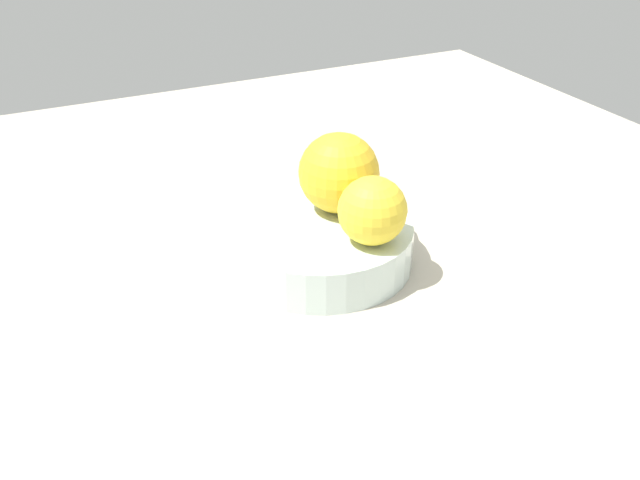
# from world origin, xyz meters

# --- Properties ---
(ground_plane) EXTENTS (1.10, 1.10, 0.02)m
(ground_plane) POSITION_xyz_m (0.00, 0.00, -0.01)
(ground_plane) COLOR #BCB29E
(fruit_bowl) EXTENTS (0.17, 0.17, 0.04)m
(fruit_bowl) POSITION_xyz_m (0.00, 0.00, 0.02)
(fruit_bowl) COLOR silver
(fruit_bowl) RESTS_ON ground_plane
(orange_in_bowl_0) EXTENTS (0.08, 0.08, 0.08)m
(orange_in_bowl_0) POSITION_xyz_m (-0.02, 0.03, 0.08)
(orange_in_bowl_0) COLOR yellow
(orange_in_bowl_0) RESTS_ON fruit_bowl
(orange_in_bowl_1) EXTENTS (0.06, 0.06, 0.06)m
(orange_in_bowl_1) POSITION_xyz_m (0.05, 0.03, 0.07)
(orange_in_bowl_1) COLOR yellow
(orange_in_bowl_1) RESTS_ON fruit_bowl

